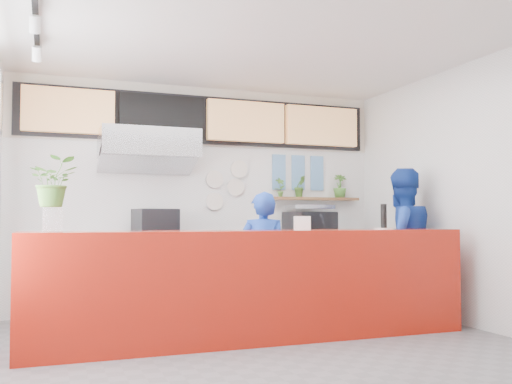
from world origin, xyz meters
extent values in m
plane|color=slate|center=(0.00, 0.00, 0.00)|extent=(5.00, 5.00, 0.00)
plane|color=silver|center=(0.00, 0.00, 3.00)|extent=(5.00, 5.00, 0.00)
plane|color=white|center=(0.00, 2.50, 1.50)|extent=(5.00, 0.00, 5.00)
plane|color=white|center=(2.50, 0.00, 1.50)|extent=(0.00, 5.00, 5.00)
cube|color=#A7190B|center=(0.00, 0.40, 0.55)|extent=(4.50, 0.60, 1.10)
cube|color=beige|center=(0.00, 2.49, 2.60)|extent=(5.00, 0.02, 0.80)
cube|color=#B2B5BA|center=(-0.80, 2.20, 0.45)|extent=(1.80, 0.60, 0.90)
cube|color=black|center=(-0.70, 2.20, 1.12)|extent=(0.55, 0.55, 0.44)
cube|color=#B2B5BA|center=(-0.80, 2.15, 2.15)|extent=(1.20, 0.70, 0.35)
cube|color=#B2B5BA|center=(-0.80, 2.15, 1.95)|extent=(1.20, 0.69, 0.31)
cube|color=#B2B5BA|center=(1.50, 2.20, 0.45)|extent=(1.80, 0.60, 0.90)
cube|color=black|center=(1.45, 2.20, 1.11)|extent=(0.73, 0.59, 0.41)
cube|color=silver|center=(1.45, 2.20, 1.38)|extent=(0.60, 0.43, 0.05)
cube|color=brown|center=(1.60, 2.40, 1.50)|extent=(1.40, 0.18, 0.04)
cube|color=tan|center=(-1.75, 2.38, 2.55)|extent=(1.10, 0.10, 0.55)
cube|color=black|center=(-0.59, 2.38, 2.55)|extent=(1.10, 0.10, 0.55)
cube|color=tan|center=(0.57, 2.38, 2.55)|extent=(1.10, 0.10, 0.55)
cube|color=tan|center=(1.73, 2.38, 2.55)|extent=(1.10, 0.10, 0.55)
cube|color=black|center=(0.00, 2.46, 2.55)|extent=(4.80, 0.04, 0.65)
cube|color=black|center=(-2.10, 0.00, 2.94)|extent=(0.05, 2.40, 0.04)
cylinder|color=silver|center=(0.15, 2.47, 1.75)|extent=(0.24, 0.03, 0.24)
cylinder|color=silver|center=(0.45, 2.47, 1.65)|extent=(0.24, 0.03, 0.24)
cylinder|color=silver|center=(0.15, 2.47, 1.45)|extent=(0.24, 0.03, 0.24)
cylinder|color=silver|center=(0.50, 2.47, 1.90)|extent=(0.24, 0.03, 0.24)
cube|color=#598CBF|center=(1.10, 2.48, 2.00)|extent=(0.20, 0.02, 0.25)
cube|color=#598CBF|center=(1.40, 2.48, 2.00)|extent=(0.20, 0.02, 0.25)
cube|color=#598CBF|center=(1.70, 2.48, 2.00)|extent=(0.20, 0.02, 0.25)
cube|color=#598CBF|center=(1.10, 2.48, 1.75)|extent=(0.20, 0.02, 0.25)
cube|color=#598CBF|center=(1.40, 2.48, 1.75)|extent=(0.20, 0.02, 0.25)
cube|color=#598CBF|center=(1.70, 2.48, 1.75)|extent=(0.20, 0.02, 0.25)
imported|color=#163799|center=(0.27, 0.95, 0.76)|extent=(0.65, 0.55, 1.51)
imported|color=#163799|center=(2.09, 0.96, 0.92)|extent=(0.91, 0.71, 1.83)
imported|color=#3E6F26|center=(1.09, 2.40, 1.66)|extent=(0.15, 0.11, 0.27)
imported|color=#3E6F26|center=(1.39, 2.40, 1.67)|extent=(0.18, 0.15, 0.31)
imported|color=#3E6F26|center=(2.03, 2.40, 1.69)|extent=(0.22, 0.20, 0.34)
cylinder|color=white|center=(-1.93, 0.36, 1.21)|extent=(0.23, 0.23, 0.21)
imported|color=#3E6F26|center=(-1.93, 0.36, 1.54)|extent=(0.41, 0.36, 0.45)
cube|color=white|center=(0.46, 0.31, 1.17)|extent=(0.19, 0.15, 0.14)
cylinder|color=white|center=(1.47, 0.38, 1.11)|extent=(0.26, 0.26, 0.02)
cylinder|color=black|center=(1.47, 0.38, 1.25)|extent=(0.07, 0.07, 0.26)
camera|label=1|loc=(-1.98, -4.97, 1.22)|focal=40.00mm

